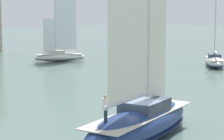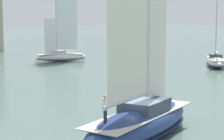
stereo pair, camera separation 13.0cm
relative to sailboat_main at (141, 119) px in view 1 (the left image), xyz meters
name	(u,v)px [view 1 (the left image)]	position (x,y,z in m)	size (l,w,h in m)	color
ground_plane	(140,138)	(-0.02, -0.01, -1.23)	(400.00, 400.00, 0.00)	slate
sailboat_main	(141,119)	(0.00, 0.00, 0.00)	(11.96, 7.28, 15.91)	navy
sailboat_moored_near_marina	(59,55)	(17.79, 41.41, -0.29)	(8.71, 5.07, 11.57)	white
sailboat_moored_mid_channel	(215,61)	(32.77, 21.87, -0.42)	(7.75, 8.06, 12.01)	silver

